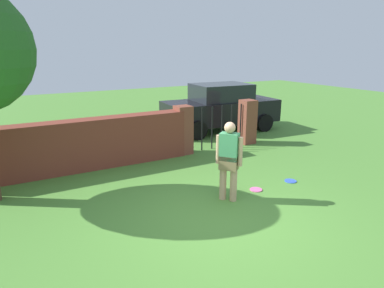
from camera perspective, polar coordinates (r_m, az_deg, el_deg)
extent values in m
plane|color=#4C8433|center=(6.25, 4.90, -12.96)|extent=(40.00, 40.00, 0.00)
cube|color=brown|center=(8.98, -17.72, -0.18)|extent=(5.48, 0.50, 1.29)
cylinder|color=tan|center=(6.99, 5.18, -5.88)|extent=(0.14, 0.14, 0.85)
cylinder|color=tan|center=(6.94, 6.93, -6.12)|extent=(0.14, 0.14, 0.85)
cube|color=olive|center=(6.83, 6.14, -3.08)|extent=(0.40, 0.42, 0.28)
cube|color=#3F8C59|center=(6.73, 6.22, -0.46)|extent=(0.40, 0.42, 0.55)
sphere|color=tan|center=(6.64, 6.32, 2.73)|extent=(0.22, 0.22, 0.22)
cylinder|color=tan|center=(6.82, 4.39, -0.87)|extent=(0.09, 0.09, 0.58)
cylinder|color=tan|center=(6.70, 8.05, -1.28)|extent=(0.09, 0.09, 0.58)
cube|color=brown|center=(9.87, -1.46, 2.34)|extent=(0.44, 0.44, 1.40)
cube|color=brown|center=(11.11, 9.20, 3.67)|extent=(0.44, 0.44, 1.40)
cylinder|color=black|center=(10.01, -0.08, 2.24)|extent=(0.04, 0.04, 1.30)
cylinder|color=black|center=(10.18, 1.66, 2.47)|extent=(0.04, 0.04, 1.30)
cylinder|color=black|center=(10.36, 3.35, 2.68)|extent=(0.04, 0.04, 1.30)
cylinder|color=black|center=(10.55, 4.99, 2.89)|extent=(0.04, 0.04, 1.30)
cylinder|color=black|center=(10.75, 6.56, 3.09)|extent=(0.04, 0.04, 1.30)
cylinder|color=black|center=(10.96, 8.07, 3.28)|extent=(0.04, 0.04, 1.30)
cube|color=black|center=(12.75, 4.80, 5.47)|extent=(4.30, 1.95, 0.80)
cube|color=#1E2328|center=(12.65, 4.87, 8.59)|extent=(2.09, 1.62, 0.60)
cylinder|color=black|center=(14.25, 7.80, 4.84)|extent=(0.65, 0.26, 0.64)
cylinder|color=black|center=(12.89, 11.93, 3.48)|extent=(0.65, 0.26, 0.64)
cylinder|color=black|center=(12.97, -2.37, 3.89)|extent=(0.65, 0.26, 0.64)
cylinder|color=black|center=(11.47, 0.98, 2.30)|extent=(0.65, 0.26, 0.64)
cylinder|color=blue|center=(8.31, 16.06, -5.93)|extent=(0.27, 0.27, 0.02)
cylinder|color=pink|center=(7.66, 10.59, -7.46)|extent=(0.27, 0.27, 0.02)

